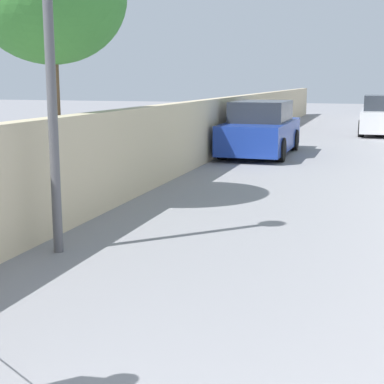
{
  "coord_description": "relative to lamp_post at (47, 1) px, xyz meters",
  "views": [
    {
      "loc": [
        -1.12,
        -1.41,
        2.14
      ],
      "look_at": [
        4.51,
        0.35,
        1.0
      ],
      "focal_mm": 54.51,
      "sensor_mm": 36.0,
      "label": 1
    }
  ],
  "objects": [
    {
      "name": "ground_plane",
      "position": [
        8.86,
        -2.32,
        -3.04
      ],
      "size": [
        80.0,
        80.0,
        0.0
      ],
      "primitive_type": "plane",
      "color": "gray"
    },
    {
      "name": "car_far",
      "position": [
        18.02,
        -4.04,
        -2.33
      ],
      "size": [
        3.89,
        1.8,
        1.54
      ],
      "color": "silver",
      "rests_on": "ground"
    },
    {
      "name": "wall_left",
      "position": [
        6.86,
        0.55,
        -2.23
      ],
      "size": [
        48.0,
        0.3,
        1.63
      ],
      "primitive_type": "cube",
      "color": "tan",
      "rests_on": "ground"
    },
    {
      "name": "lamp_post",
      "position": [
        0.0,
        0.0,
        0.0
      ],
      "size": [
        0.36,
        0.36,
        4.47
      ],
      "color": "#4C4C51",
      "rests_on": "ground"
    },
    {
      "name": "car_near",
      "position": [
        10.39,
        -0.6,
        -2.33
      ],
      "size": [
        4.33,
        1.8,
        1.54
      ],
      "color": "navy",
      "rests_on": "ground"
    }
  ]
}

